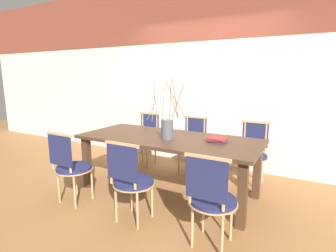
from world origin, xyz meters
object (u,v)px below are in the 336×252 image
(dining_table, at_px, (168,144))
(chair_near_center, at_px, (211,197))
(book_stack, at_px, (218,140))
(chair_far_center, at_px, (252,151))
(vase_centerpiece, at_px, (167,128))

(dining_table, relative_size, chair_near_center, 2.61)
(chair_near_center, distance_m, book_stack, 0.99)
(dining_table, bearing_deg, chair_far_center, 42.08)
(chair_far_center, distance_m, book_stack, 0.86)
(dining_table, height_order, book_stack, book_stack)
(chair_near_center, bearing_deg, vase_centerpiece, 138.97)
(vase_centerpiece, bearing_deg, book_stack, 14.55)
(chair_near_center, height_order, vase_centerpiece, vase_centerpiece)
(book_stack, bearing_deg, vase_centerpiece, -165.45)
(dining_table, bearing_deg, book_stack, 7.05)
(dining_table, height_order, chair_far_center, chair_far_center)
(chair_far_center, bearing_deg, chair_near_center, 89.13)
(dining_table, bearing_deg, chair_near_center, -42.87)
(chair_near_center, relative_size, vase_centerpiece, 1.18)
(dining_table, xyz_separation_m, book_stack, (0.64, 0.08, 0.12))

